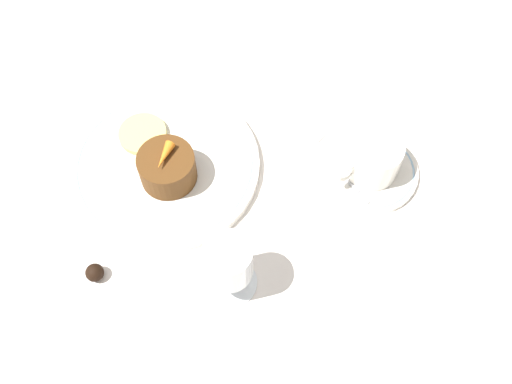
# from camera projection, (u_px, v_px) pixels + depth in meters

# --- Properties ---
(ground_plane) EXTENTS (3.00, 3.00, 0.00)m
(ground_plane) POSITION_uv_depth(u_px,v_px,m) (188.00, 172.00, 0.88)
(ground_plane) COLOR white
(dinner_plate) EXTENTS (0.28, 0.28, 0.01)m
(dinner_plate) POSITION_uv_depth(u_px,v_px,m) (166.00, 165.00, 0.88)
(dinner_plate) COLOR white
(dinner_plate) RESTS_ON ground_plane
(saucer) EXTENTS (0.14, 0.14, 0.01)m
(saucer) POSITION_uv_depth(u_px,v_px,m) (370.00, 171.00, 0.88)
(saucer) COLOR white
(saucer) RESTS_ON ground_plane
(coffee_cup) EXTENTS (0.11, 0.08, 0.06)m
(coffee_cup) POSITION_uv_depth(u_px,v_px,m) (373.00, 157.00, 0.85)
(coffee_cup) COLOR white
(coffee_cup) RESTS_ON saucer
(spoon) EXTENTS (0.02, 0.12, 0.00)m
(spoon) POSITION_uv_depth(u_px,v_px,m) (349.00, 181.00, 0.86)
(spoon) COLOR silver
(spoon) RESTS_ON saucer
(wine_glass) EXTENTS (0.07, 0.07, 0.11)m
(wine_glass) POSITION_uv_depth(u_px,v_px,m) (228.00, 264.00, 0.74)
(wine_glass) COLOR silver
(wine_glass) RESTS_ON ground_plane
(fork) EXTENTS (0.06, 0.18, 0.01)m
(fork) POSITION_uv_depth(u_px,v_px,m) (287.00, 115.00, 0.93)
(fork) COLOR silver
(fork) RESTS_ON ground_plane
(dessert_cake) EXTENTS (0.08, 0.08, 0.05)m
(dessert_cake) POSITION_uv_depth(u_px,v_px,m) (167.00, 168.00, 0.84)
(dessert_cake) COLOR #563314
(dessert_cake) RESTS_ON dinner_plate
(carrot_garnish) EXTENTS (0.04, 0.04, 0.01)m
(carrot_garnish) POSITION_uv_depth(u_px,v_px,m) (164.00, 156.00, 0.81)
(carrot_garnish) COLOR orange
(carrot_garnish) RESTS_ON dessert_cake
(pineapple_slice) EXTENTS (0.07, 0.07, 0.01)m
(pineapple_slice) POSITION_uv_depth(u_px,v_px,m) (143.00, 134.00, 0.89)
(pineapple_slice) COLOR #EFE075
(pineapple_slice) RESTS_ON dinner_plate
(chocolate_truffle) EXTENTS (0.02, 0.02, 0.02)m
(chocolate_truffle) POSITION_uv_depth(u_px,v_px,m) (95.00, 273.00, 0.79)
(chocolate_truffle) COLOR black
(chocolate_truffle) RESTS_ON ground_plane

